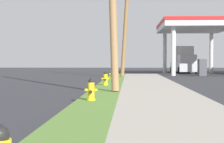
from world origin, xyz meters
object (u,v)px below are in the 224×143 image
(fire_hydrant_second, at_px, (91,91))
(fire_hydrant_third, at_px, (105,79))
(car_white_by_near_pump, at_px, (183,66))
(truck_silver_at_forecourt, at_px, (183,60))
(utility_pole_background, at_px, (126,17))
(fire_hydrant_fourth, at_px, (112,74))

(fire_hydrant_second, relative_size, fire_hydrant_third, 1.00)
(car_white_by_near_pump, distance_m, truck_silver_at_forecourt, 3.18)
(truck_silver_at_forecourt, bearing_deg, utility_pole_background, -116.90)
(fire_hydrant_fourth, distance_m, truck_silver_at_forecourt, 18.91)
(fire_hydrant_fourth, relative_size, truck_silver_at_forecourt, 0.11)
(fire_hydrant_fourth, xyz_separation_m, car_white_by_near_pump, (8.01, 20.36, 0.28))
(fire_hydrant_third, xyz_separation_m, truck_silver_at_forecourt, (7.58, 24.91, 1.04))
(fire_hydrant_second, bearing_deg, utility_pole_background, 87.17)
(fire_hydrant_second, xyz_separation_m, car_white_by_near_pump, (8.03, 36.06, 0.28))
(car_white_by_near_pump, bearing_deg, fire_hydrant_third, -106.04)
(utility_pole_background, bearing_deg, truck_silver_at_forecourt, 63.10)
(fire_hydrant_second, height_order, utility_pole_background, utility_pole_background)
(fire_hydrant_third, distance_m, utility_pole_background, 12.87)
(fire_hydrant_fourth, bearing_deg, fire_hydrant_third, -90.23)
(car_white_by_near_pump, bearing_deg, truck_silver_at_forecourt, -98.58)
(fire_hydrant_fourth, height_order, truck_silver_at_forecourt, truck_silver_at_forecourt)
(utility_pole_background, relative_size, car_white_by_near_pump, 2.16)
(fire_hydrant_fourth, height_order, utility_pole_background, utility_pole_background)
(fire_hydrant_fourth, xyz_separation_m, utility_pole_background, (0.97, 4.33, 4.69))
(fire_hydrant_second, distance_m, fire_hydrant_fourth, 15.70)
(fire_hydrant_third, relative_size, car_white_by_near_pump, 0.16)
(fire_hydrant_second, relative_size, fire_hydrant_fourth, 1.00)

